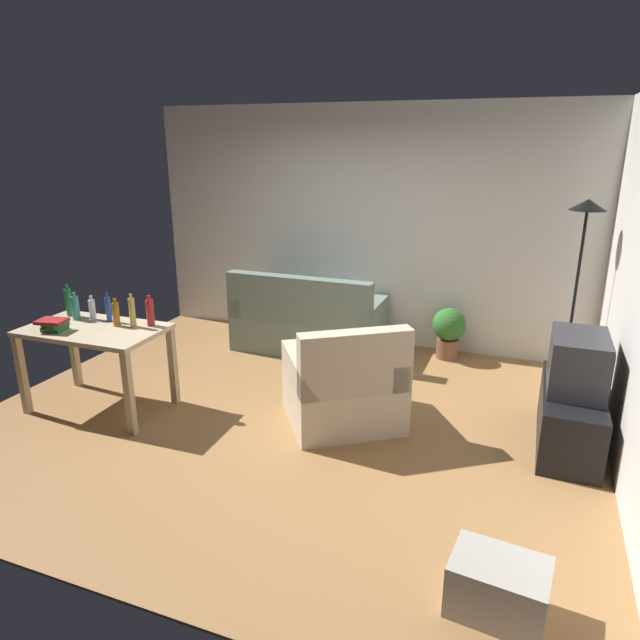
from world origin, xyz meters
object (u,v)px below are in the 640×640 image
(storage_box, at_px, (498,587))
(bottle_green, at_px, (69,302))
(tv_stand, at_px, (570,417))
(bottle_amber, at_px, (116,314))
(desk, at_px, (95,340))
(bottle_tall, at_px, (75,308))
(bottle_squat, at_px, (132,312))
(torchiere_lamp, at_px, (583,243))
(armchair, at_px, (345,388))
(potted_plant, at_px, (449,330))
(bottle_red, at_px, (150,312))
(book_stack, at_px, (54,324))
(tv, at_px, (578,363))
(bottle_clear, at_px, (92,309))
(couch, at_px, (308,324))
(bottle_blue, at_px, (108,309))

(storage_box, relative_size, bottle_green, 1.65)
(tv_stand, distance_m, storage_box, 1.96)
(storage_box, xyz_separation_m, bottle_amber, (-3.35, 1.24, 0.72))
(desk, bearing_deg, bottle_tall, 155.10)
(bottle_green, distance_m, bottle_squat, 0.76)
(torchiere_lamp, relative_size, armchair, 1.49)
(bottle_tall, bearing_deg, torchiere_lamp, 23.81)
(torchiere_lamp, distance_m, bottle_squat, 4.06)
(potted_plant, xyz_separation_m, bottle_red, (-2.28, -2.11, 0.55))
(bottle_squat, relative_size, book_stack, 1.13)
(torchiere_lamp, bearing_deg, bottle_tall, -156.19)
(tv, distance_m, bottle_red, 3.52)
(bottle_clear, bearing_deg, desk, -48.18)
(bottle_squat, xyz_separation_m, bottle_red, (0.13, 0.08, -0.01))
(couch, height_order, potted_plant, couch)
(couch, height_order, bottle_clear, bottle_clear)
(tv_stand, relative_size, torchiere_lamp, 0.61)
(tv, xyz_separation_m, bottle_red, (-3.46, -0.57, 0.18))
(tv, height_order, desk, tv)
(bottle_green, bearing_deg, bottle_tall, -26.44)
(armchair, xyz_separation_m, bottle_clear, (-2.30, -0.32, 0.54))
(torchiere_lamp, relative_size, bottle_green, 6.22)
(tv, xyz_separation_m, bottle_squat, (-3.59, -0.65, 0.19))
(couch, height_order, armchair, same)
(storage_box, height_order, bottle_squat, bottle_squat)
(storage_box, bearing_deg, book_stack, 165.93)
(armchair, distance_m, bottle_amber, 2.08)
(tv, height_order, bottle_tall, bottle_tall)
(potted_plant, relative_size, bottle_amber, 2.31)
(tv_stand, relative_size, bottle_green, 3.78)
(bottle_blue, relative_size, book_stack, 1.01)
(bottle_clear, xyz_separation_m, bottle_red, (0.60, 0.04, 0.03))
(torchiere_lamp, relative_size, book_stack, 6.94)
(couch, bearing_deg, bottle_tall, 51.85)
(tv_stand, distance_m, bottle_blue, 3.98)
(armchair, height_order, bottle_green, bottle_green)
(bottle_red, bearing_deg, storage_box, -23.74)
(armchair, relative_size, book_stack, 4.67)
(couch, bearing_deg, potted_plant, -168.53)
(book_stack, bearing_deg, bottle_blue, 56.19)
(armchair, distance_m, book_stack, 2.53)
(bottle_red, relative_size, book_stack, 1.05)
(storage_box, relative_size, bottle_tall, 1.90)
(bottle_tall, bearing_deg, tv, 8.96)
(bottle_green, bearing_deg, book_stack, -62.42)
(bottle_clear, relative_size, book_stack, 0.85)
(tv_stand, height_order, bottle_tall, bottle_tall)
(armchair, relative_size, storage_box, 2.54)
(storage_box, xyz_separation_m, bottle_blue, (-3.50, 1.32, 0.73))
(couch, xyz_separation_m, torchiere_lamp, (2.72, -0.03, 1.10))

